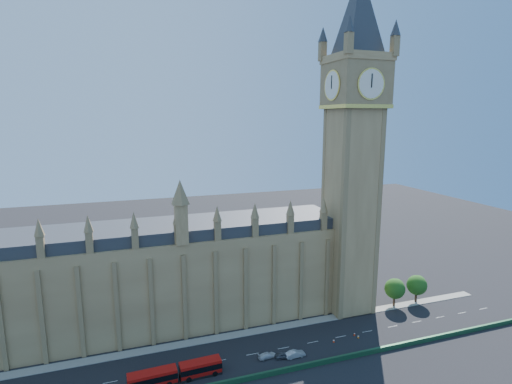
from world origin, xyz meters
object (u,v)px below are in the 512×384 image
object	(u,v)px
car_silver	(295,354)
car_white	(267,355)
red_bus	(176,373)
car_grey	(283,355)

from	to	relation	value
car_silver	car_white	bearing A→B (deg)	72.97
red_bus	car_white	bearing A→B (deg)	1.81
car_silver	car_white	world-z (taller)	car_silver
car_grey	car_white	bearing A→B (deg)	78.27
car_grey	car_silver	size ratio (longest dim) A/B	0.84
car_grey	car_white	size ratio (longest dim) A/B	0.89
red_bus	car_grey	xyz separation A→B (m)	(25.07, 0.25, -1.10)
car_white	red_bus	bearing A→B (deg)	87.98
car_grey	car_silver	world-z (taller)	car_silver
red_bus	car_grey	bearing A→B (deg)	-1.59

